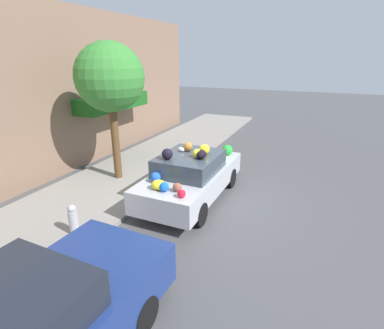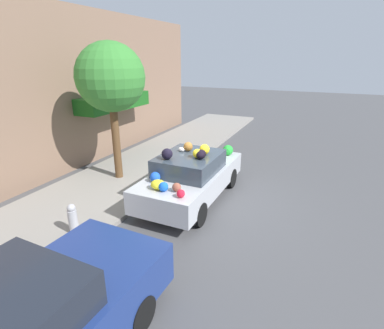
{
  "view_description": "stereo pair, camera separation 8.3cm",
  "coord_description": "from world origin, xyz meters",
  "views": [
    {
      "loc": [
        -7.07,
        -3.02,
        3.84
      ],
      "look_at": [
        0.0,
        0.06,
        1.03
      ],
      "focal_mm": 28.0,
      "sensor_mm": 36.0,
      "label": 1
    },
    {
      "loc": [
        -7.03,
        -3.1,
        3.84
      ],
      "look_at": [
        0.0,
        0.06,
        1.03
      ],
      "focal_mm": 28.0,
      "sensor_mm": 36.0,
      "label": 2
    }
  ],
  "objects": [
    {
      "name": "ground_plane",
      "position": [
        0.0,
        0.0,
        0.0
      ],
      "size": [
        60.0,
        60.0,
        0.0
      ],
      "primitive_type": "plane",
      "color": "#4C4C4F"
    },
    {
      "name": "building_facade",
      "position": [
        0.13,
        4.92,
        2.68
      ],
      "size": [
        18.0,
        1.2,
        5.42
      ],
      "color": "#846651",
      "rests_on": "ground"
    },
    {
      "name": "art_car",
      "position": [
        -0.04,
        0.06,
        0.72
      ],
      "size": [
        4.0,
        1.73,
        1.64
      ],
      "rotation": [
        0.0,
        0.0,
        -0.01
      ],
      "color": "#B7BABF",
      "rests_on": "ground"
    },
    {
      "name": "fire_hydrant",
      "position": [
        -2.84,
        1.67,
        0.46
      ],
      "size": [
        0.2,
        0.2,
        0.7
      ],
      "color": "#B2B2B7",
      "rests_on": "sidewalk_curb"
    },
    {
      "name": "street_tree",
      "position": [
        0.26,
        2.79,
        3.22
      ],
      "size": [
        2.02,
        2.02,
        4.15
      ],
      "color": "brown",
      "rests_on": "sidewalk_curb"
    },
    {
      "name": "sidewalk_curb",
      "position": [
        0.0,
        2.7,
        0.06
      ],
      "size": [
        24.0,
        3.2,
        0.12
      ],
      "color": "gray",
      "rests_on": "ground"
    }
  ]
}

